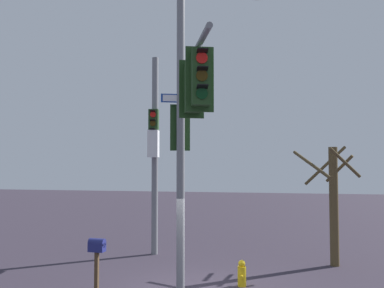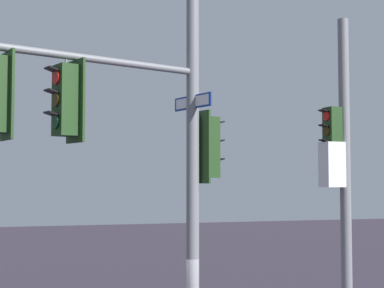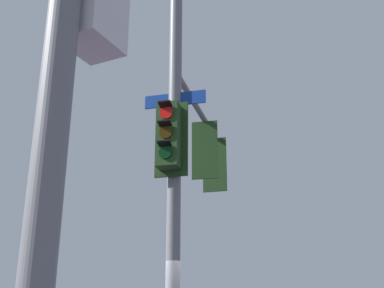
% 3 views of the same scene
% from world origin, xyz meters
% --- Properties ---
extents(main_signal_pole_assembly, '(5.21, 2.95, 8.75)m').
position_xyz_m(main_signal_pole_assembly, '(-0.80, -0.18, 4.95)').
color(main_signal_pole_assembly, slate).
rests_on(main_signal_pole_assembly, ground).
extents(secondary_pole_assembly, '(0.80, 0.45, 7.63)m').
position_xyz_m(secondary_pole_assembly, '(4.16, 2.24, 4.10)').
color(secondary_pole_assembly, slate).
rests_on(secondary_pole_assembly, ground).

